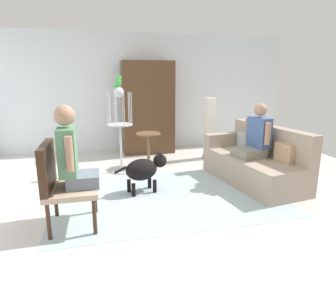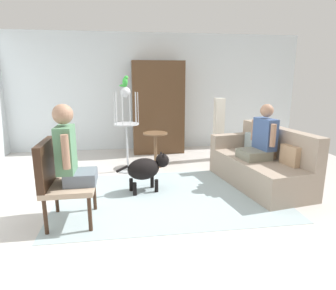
{
  "view_description": "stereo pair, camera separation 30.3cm",
  "coord_description": "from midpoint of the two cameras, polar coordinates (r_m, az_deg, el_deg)",
  "views": [
    {
      "loc": [
        -0.92,
        -3.76,
        1.66
      ],
      "look_at": [
        -0.08,
        -0.14,
        0.79
      ],
      "focal_mm": 31.11,
      "sensor_mm": 36.0,
      "label": 1
    },
    {
      "loc": [
        -0.62,
        -3.81,
        1.66
      ],
      "look_at": [
        -0.08,
        -0.14,
        0.79
      ],
      "focal_mm": 31.11,
      "sensor_mm": 36.0,
      "label": 2
    }
  ],
  "objects": [
    {
      "name": "armoire_cabinet",
      "position": [
        6.46,
        -0.67,
        7.33
      ],
      "size": [
        1.11,
        0.56,
        1.98
      ],
      "primitive_type": "cube",
      "color": "#4C331E",
      "rests_on": "ground"
    },
    {
      "name": "person_on_couch",
      "position": [
        4.68,
        19.61,
        1.26
      ],
      "size": [
        0.53,
        0.55,
        0.83
      ],
      "color": "gray"
    },
    {
      "name": "bird_cage_stand",
      "position": [
        5.11,
        -6.44,
        3.59
      ],
      "size": [
        0.43,
        0.43,
        1.49
      ],
      "color": "silver",
      "rests_on": "ground"
    },
    {
      "name": "area_rug",
      "position": [
        4.2,
        2.25,
        -10.0
      ],
      "size": [
        3.1,
        2.06,
        0.01
      ],
      "primitive_type": "cube",
      "color": "#9EB2B7",
      "rests_on": "ground"
    },
    {
      "name": "ground_plane",
      "position": [
        4.21,
        2.86,
        -10.01
      ],
      "size": [
        7.63,
        7.63,
        0.0
      ],
      "primitive_type": "plane",
      "color": "beige"
    },
    {
      "name": "round_end_table",
      "position": [
        5.46,
        -0.89,
        -0.39
      ],
      "size": [
        0.45,
        0.45,
        0.64
      ],
      "color": "brown",
      "rests_on": "ground"
    },
    {
      "name": "armchair",
      "position": [
        3.48,
        -18.37,
        -5.78
      ],
      "size": [
        0.56,
        0.64,
        0.97
      ],
      "color": "#382316",
      "rests_on": "ground"
    },
    {
      "name": "parrot",
      "position": [
        5.04,
        -6.67,
        12.25
      ],
      "size": [
        0.17,
        0.1,
        0.19
      ],
      "color": "green",
      "rests_on": "bird_cage_stand"
    },
    {
      "name": "person_on_armchair",
      "position": [
        3.38,
        -16.34,
        -1.13
      ],
      "size": [
        0.43,
        0.51,
        0.91
      ],
      "color": "slate"
    },
    {
      "name": "back_wall",
      "position": [
        6.83,
        -1.99,
        10.28
      ],
      "size": [
        6.96,
        0.12,
        2.61
      ],
      "primitive_type": "cube",
      "color": "silver",
      "rests_on": "ground"
    },
    {
      "name": "couch",
      "position": [
        4.84,
        19.48,
        -3.59
      ],
      "size": [
        1.09,
        1.85,
        0.9
      ],
      "color": "gray",
      "rests_on": "ground"
    },
    {
      "name": "column_lamp",
      "position": [
        5.99,
        11.32,
        2.97
      ],
      "size": [
        0.2,
        0.2,
        1.24
      ],
      "color": "#4C4742",
      "rests_on": "ground"
    },
    {
      "name": "dog",
      "position": [
        4.26,
        -2.25,
        -4.61
      ],
      "size": [
        0.79,
        0.42,
        0.57
      ],
      "color": "black",
      "rests_on": "ground"
    }
  ]
}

